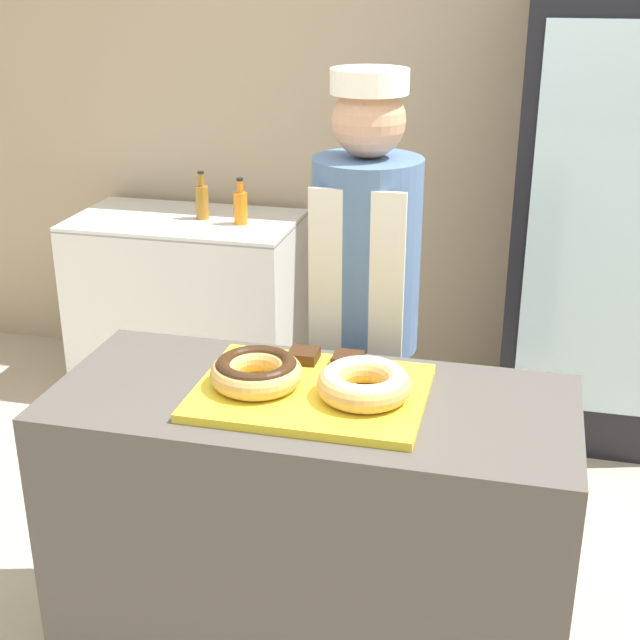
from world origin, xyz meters
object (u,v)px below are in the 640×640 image
at_px(bottle_amber, 202,201).
at_px(donut_light_glaze, 364,382).
at_px(baker_person, 364,321).
at_px(beverage_fridge, 600,219).
at_px(serving_tray, 311,392).
at_px(donut_chocolate_glaze, 256,371).
at_px(brownie_back_right, 348,360).
at_px(chest_freezer, 189,302).
at_px(bottle_orange, 241,206).
at_px(brownie_back_left, 304,355).

bearing_deg(bottle_amber, donut_light_glaze, -57.86).
height_order(baker_person, beverage_fridge, beverage_fridge).
xyz_separation_m(serving_tray, beverage_fridge, (0.81, 1.75, 0.06)).
bearing_deg(bottle_amber, donut_chocolate_glaze, -65.06).
bearing_deg(donut_light_glaze, brownie_back_right, 114.21).
relative_size(serving_tray, donut_light_glaze, 2.45).
height_order(beverage_fridge, chest_freezer, beverage_fridge).
height_order(donut_chocolate_glaze, bottle_orange, bottle_orange).
xyz_separation_m(chest_freezer, bottle_orange, (0.29, -0.03, 0.51)).
bearing_deg(brownie_back_left, baker_person, 75.89).
xyz_separation_m(brownie_back_right, bottle_orange, (-0.84, 1.56, -0.01)).
relative_size(serving_tray, brownie_back_left, 7.47).
height_order(donut_chocolate_glaze, beverage_fridge, beverage_fridge).
relative_size(donut_light_glaze, baker_person, 0.15).
height_order(donut_light_glaze, beverage_fridge, beverage_fridge).
bearing_deg(brownie_back_left, beverage_fridge, 61.19).
xyz_separation_m(brownie_back_right, bottle_amber, (-1.04, 1.61, -0.01)).
distance_m(serving_tray, donut_light_glaze, 0.16).
distance_m(serving_tray, baker_person, 0.56).
bearing_deg(donut_light_glaze, donut_chocolate_glaze, 180.00).
height_order(beverage_fridge, bottle_amber, beverage_fridge).
relative_size(beverage_fridge, chest_freezer, 1.83).
relative_size(brownie_back_left, chest_freezer, 0.08).
bearing_deg(bottle_amber, chest_freezer, -170.98).
relative_size(serving_tray, beverage_fridge, 0.31).
bearing_deg(baker_person, bottle_orange, 124.68).
height_order(serving_tray, brownie_back_left, brownie_back_left).
relative_size(serving_tray, chest_freezer, 0.57).
xyz_separation_m(donut_chocolate_glaze, bottle_orange, (-0.63, 1.75, -0.04)).
bearing_deg(brownie_back_right, beverage_fridge, 64.85).
bearing_deg(beverage_fridge, bottle_amber, 179.33).
bearing_deg(baker_person, bottle_amber, 129.87).
height_order(serving_tray, donut_chocolate_glaze, donut_chocolate_glaze).
distance_m(donut_chocolate_glaze, bottle_amber, 1.97).
distance_m(serving_tray, bottle_orange, 1.89).
relative_size(donut_chocolate_glaze, baker_person, 0.15).
distance_m(serving_tray, brownie_back_right, 0.18).
xyz_separation_m(chest_freezer, bottle_amber, (0.09, 0.01, 0.51)).
xyz_separation_m(brownie_back_left, bottle_amber, (-0.91, 1.61, -0.01)).
bearing_deg(donut_light_glaze, brownie_back_left, 138.96).
distance_m(donut_light_glaze, bottle_amber, 2.11).
distance_m(brownie_back_right, baker_person, 0.40).
bearing_deg(brownie_back_right, bottle_orange, 118.19).
distance_m(donut_chocolate_glaze, donut_light_glaze, 0.29).
height_order(brownie_back_right, baker_person, baker_person).
bearing_deg(serving_tray, chest_freezer, 121.25).
relative_size(baker_person, chest_freezer, 1.59).
relative_size(donut_chocolate_glaze, donut_light_glaze, 1.00).
height_order(brownie_back_right, bottle_amber, bottle_amber).
height_order(donut_chocolate_glaze, donut_light_glaze, same).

